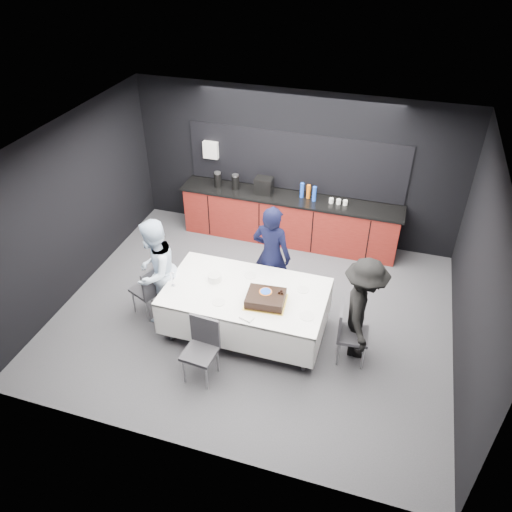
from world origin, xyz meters
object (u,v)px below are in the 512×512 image
at_px(champagne_flute, 172,277).
at_px(person_left, 155,271).
at_px(chair_right, 348,330).
at_px(chair_left, 150,287).
at_px(person_right, 362,309).
at_px(party_table, 246,298).
at_px(person_center, 271,256).
at_px(chair_near, 202,345).
at_px(plate_stack, 215,277).
at_px(cake_assembly, 266,298).

distance_m(champagne_flute, person_left, 0.40).
relative_size(chair_right, person_left, 0.55).
bearing_deg(chair_left, champagne_flute, -14.77).
bearing_deg(chair_left, person_right, 2.69).
distance_m(party_table, person_center, 0.87).
distance_m(party_table, chair_near, 1.00).
distance_m(plate_stack, chair_left, 1.06).
bearing_deg(person_left, chair_near, 51.45).
xyz_separation_m(cake_assembly, champagne_flute, (-1.39, -0.04, 0.09)).
bearing_deg(chair_left, chair_near, -36.02).
distance_m(cake_assembly, person_center, 1.00).
relative_size(chair_left, chair_right, 1.00).
relative_size(plate_stack, champagne_flute, 0.88).
height_order(party_table, person_center, person_center).
height_order(champagne_flute, chair_right, champagne_flute).
distance_m(plate_stack, champagne_flute, 0.62).
relative_size(chair_right, person_center, 0.54).
xyz_separation_m(cake_assembly, person_right, (1.30, 0.24, -0.05)).
bearing_deg(chair_near, plate_stack, 101.34).
height_order(champagne_flute, person_left, person_left).
distance_m(chair_right, person_left, 2.92).
bearing_deg(champagne_flute, cake_assembly, 1.47).
bearing_deg(cake_assembly, champagne_flute, -178.53).
bearing_deg(chair_near, person_center, 75.84).
bearing_deg(chair_right, party_table, 176.27).
bearing_deg(plate_stack, person_center, 47.78).
height_order(person_center, person_right, person_center).
bearing_deg(party_table, plate_stack, 169.10).
bearing_deg(chair_left, chair_right, -0.55).
height_order(champagne_flute, chair_near, champagne_flute).
height_order(cake_assembly, chair_left, cake_assembly).
height_order(party_table, person_right, person_right).
height_order(cake_assembly, chair_near, cake_assembly).
xyz_separation_m(plate_stack, person_left, (-0.89, -0.14, 0.01)).
bearing_deg(chair_near, person_left, 140.38).
height_order(champagne_flute, person_right, person_right).
xyz_separation_m(chair_right, person_left, (-2.90, 0.06, 0.31)).
distance_m(chair_right, person_right, 0.35).
height_order(plate_stack, chair_right, chair_right).
relative_size(chair_left, person_right, 0.58).
xyz_separation_m(chair_left, chair_right, (3.02, -0.03, 0.00)).
relative_size(chair_near, person_center, 0.54).
bearing_deg(cake_assembly, plate_stack, 163.36).
xyz_separation_m(chair_left, person_center, (1.66, 0.89, 0.33)).
relative_size(plate_stack, person_right, 0.12).
bearing_deg(party_table, chair_left, -177.38).
xyz_separation_m(cake_assembly, person_left, (-1.75, 0.12, -0.01)).
height_order(plate_stack, chair_near, chair_near).
bearing_deg(cake_assembly, person_right, 10.28).
distance_m(person_left, person_right, 3.05).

